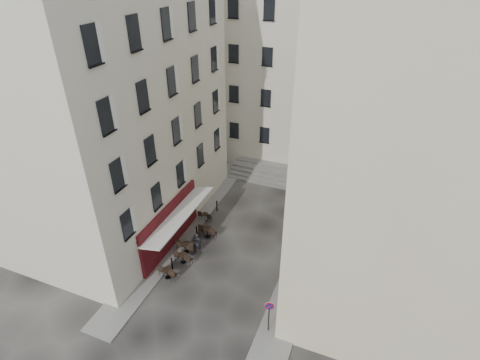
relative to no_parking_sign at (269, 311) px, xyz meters
The scene contains 18 objects.
ground 5.40m from the no_parking_sign, 141.34° to the left, with size 90.00×90.00×0.00m, color black.
sidewalk_left 11.28m from the no_parking_sign, 139.74° to the left, with size 2.00×22.00×0.12m, color slate.
sidewalk_right 6.43m from the no_parking_sign, 85.61° to the left, with size 2.00×18.00×0.12m, color slate.
building_left 18.02m from the no_parking_sign, 156.82° to the left, with size 12.20×16.20×20.60m.
building_right 12.08m from the no_parking_sign, 46.05° to the left, with size 12.20×14.20×18.60m.
building_back 24.04m from the no_parking_sign, 102.74° to the left, with size 18.20×10.20×18.60m.
cafe_storefront 9.35m from the no_parking_sign, 153.17° to the left, with size 1.74×7.30×3.50m.
stone_steps 16.34m from the no_parking_sign, 104.29° to the left, with size 9.00×3.15×0.80m.
bollard_near 7.68m from the no_parking_sign, 163.04° to the left, with size 0.12×0.12×0.98m.
bollard_mid 9.32m from the no_parking_sign, 141.82° to the left, with size 0.12×0.12×0.98m.
bollard_far 11.79m from the no_parking_sign, 128.27° to the left, with size 0.12×0.12×0.98m.
no_parking_sign is the anchor object (origin of this frame).
bistro_table_a 7.39m from the no_parking_sign, 168.33° to the left, with size 1.28×0.60×0.90m.
bistro_table_b 7.63m from the no_parking_sign, 156.18° to the left, with size 1.27×0.60×0.90m.
bistro_table_c 8.33m from the no_parking_sign, 151.01° to the left, with size 1.36×0.64×0.96m.
bistro_table_d 9.00m from the no_parking_sign, 137.24° to the left, with size 1.37×0.64×0.97m.
bistro_table_e 10.88m from the no_parking_sign, 134.54° to the left, with size 1.14×0.53×0.80m.
pedestrian 7.87m from the no_parking_sign, 146.47° to the left, with size 0.58×0.38×1.59m, color black.
Camera 1 is at (7.45, -16.05, 17.71)m, focal length 28.00 mm.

